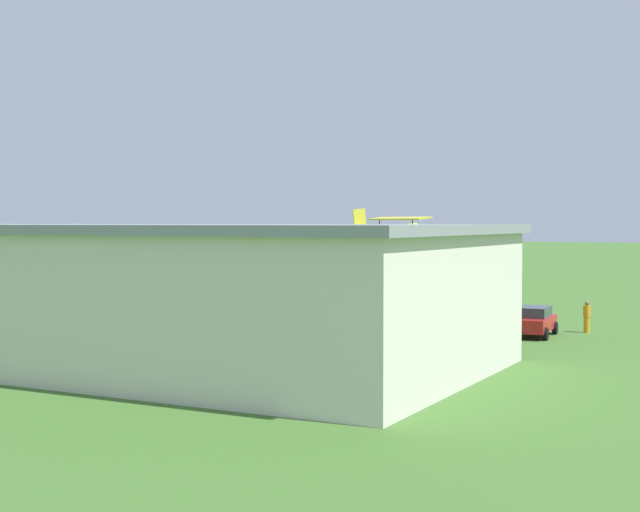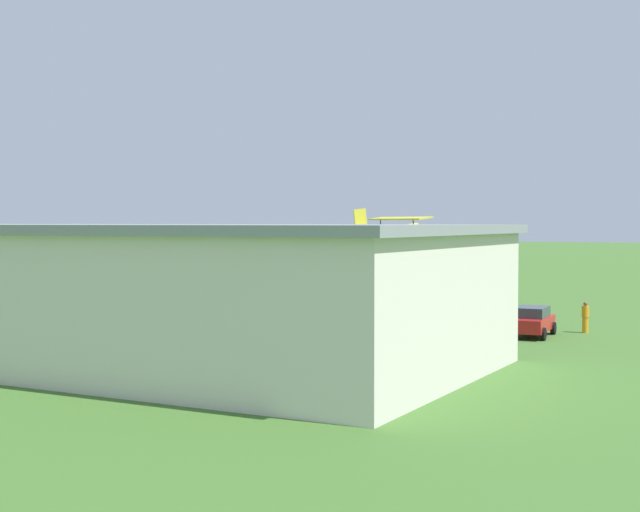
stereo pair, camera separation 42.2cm
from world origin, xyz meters
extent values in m
plane|color=#3D6628|center=(0.00, 0.00, 0.00)|extent=(400.00, 400.00, 0.00)
cube|color=beige|center=(-4.70, 41.17, 2.68)|extent=(37.98, 14.85, 5.35)
cube|color=gray|center=(-4.70, 41.17, 5.53)|extent=(38.59, 15.46, 0.35)
cube|color=#384251|center=(-4.81, 33.97, 2.19)|extent=(10.00, 0.31, 4.39)
cylinder|color=yellow|center=(-4.62, 3.61, 4.90)|extent=(4.25, 5.52, 1.72)
cone|color=black|center=(-6.49, 0.90, 4.50)|extent=(1.03, 1.05, 0.79)
cube|color=yellow|center=(-5.01, 3.04, 4.66)|extent=(7.08, 5.47, 0.28)
cube|color=yellow|center=(-5.31, 2.61, 6.12)|extent=(7.08, 5.47, 0.28)
cube|color=yellow|center=(-3.19, 5.69, 6.22)|extent=(0.79, 1.08, 1.42)
cube|color=yellow|center=(-3.12, 5.79, 5.21)|extent=(2.65, 2.22, 0.19)
cylinder|color=black|center=(-5.65, 3.79, 3.57)|extent=(0.48, 0.61, 0.64)
cylinder|color=black|center=(-4.09, 2.71, 3.57)|extent=(0.48, 0.61, 0.64)
cylinder|color=#332D28|center=(-7.18, 4.22, 5.39)|extent=(0.21, 0.26, 1.51)
cylinder|color=#332D28|center=(-3.14, 1.43, 5.39)|extent=(0.21, 0.26, 1.51)
cube|color=red|center=(-22.17, 26.01, 0.66)|extent=(1.87, 4.04, 0.67)
cube|color=#2D3842|center=(-22.17, 26.01, 1.25)|extent=(1.59, 2.29, 0.52)
cylinder|color=black|center=(-23.08, 27.32, 0.32)|extent=(0.25, 0.65, 0.64)
cylinder|color=black|center=(-21.39, 27.40, 0.32)|extent=(0.25, 0.65, 0.64)
cylinder|color=black|center=(-22.95, 24.62, 0.32)|extent=(0.25, 0.65, 0.64)
cylinder|color=black|center=(-21.26, 24.71, 0.32)|extent=(0.25, 0.65, 0.64)
cube|color=gold|center=(14.34, 26.50, 0.70)|extent=(2.36, 4.81, 0.76)
cube|color=#2D3842|center=(14.34, 26.50, 1.35)|extent=(1.85, 2.78, 0.54)
cylinder|color=black|center=(13.27, 25.08, 0.32)|extent=(0.32, 0.67, 0.64)
cylinder|color=black|center=(14.91, 24.82, 0.32)|extent=(0.32, 0.67, 0.64)
cylinder|color=orange|center=(-24.28, 23.17, 0.41)|extent=(0.43, 0.43, 0.83)
cylinder|color=orange|center=(-24.28, 23.17, 1.12)|extent=(0.50, 0.50, 0.59)
sphere|color=brown|center=(-24.28, 23.17, 1.53)|extent=(0.22, 0.22, 0.22)
cylinder|color=navy|center=(-16.02, 23.48, 0.39)|extent=(0.36, 0.36, 0.79)
cylinder|color=orange|center=(-16.02, 23.48, 1.07)|extent=(0.43, 0.43, 0.56)
sphere|color=#D8AD84|center=(-16.02, 23.48, 1.45)|extent=(0.21, 0.21, 0.21)
camera|label=1|loc=(-33.36, 71.90, 5.78)|focal=51.07mm
camera|label=2|loc=(-33.74, 71.70, 5.78)|focal=51.07mm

